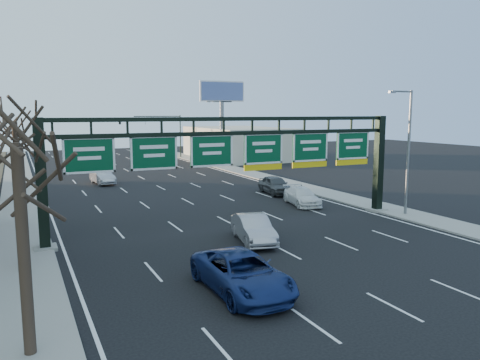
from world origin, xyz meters
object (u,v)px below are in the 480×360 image
sign_gantry (240,157)px  car_white_wagon (302,196)px  car_silver_sedan (253,229)px  car_blue_suv (242,273)px

sign_gantry → car_white_wagon: 9.81m
car_silver_sedan → sign_gantry: bearing=87.9°
car_blue_suv → car_silver_sedan: car_blue_suv is taller
sign_gantry → car_silver_sedan: sign_gantry is taller
sign_gantry → car_silver_sedan: (-0.86, -3.50, -3.85)m
car_silver_sedan → car_blue_suv: bearing=-109.2°
car_blue_suv → car_silver_sedan: 7.71m
car_silver_sedan → car_white_wagon: 11.78m
sign_gantry → car_white_wagon: bearing=30.4°
car_blue_suv → car_silver_sedan: (3.95, 6.62, -0.04)m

